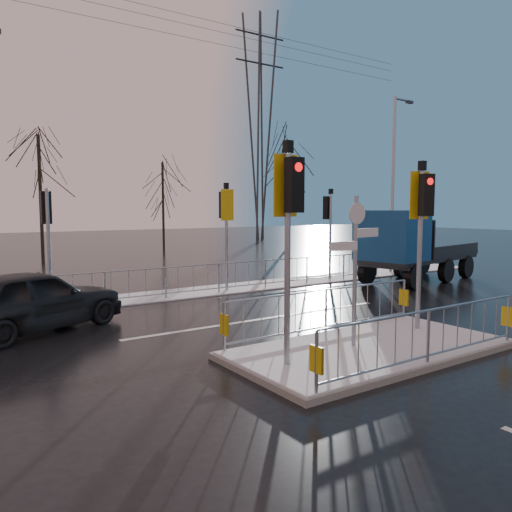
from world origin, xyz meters
TOP-DOWN VIEW (x-y plane):
  - ground at (0.00, 0.00)m, footprint 120.00×120.00m
  - snow_verge at (0.00, 8.60)m, footprint 30.00×2.00m
  - lane_markings at (0.00, -0.33)m, footprint 8.00×11.38m
  - traffic_island at (-0.01, 0.01)m, footprint 6.00×3.04m
  - far_kerb_fixtures at (0.29, 8.09)m, footprint 18.00×0.65m
  - car_far_lane at (-5.47, 5.79)m, footprint 4.90×3.50m
  - flatbed_truck at (8.09, 5.84)m, footprint 6.55×3.32m
  - tree_far_a at (-2.00, 22.00)m, footprint 3.75×3.75m
  - tree_far_b at (6.00, 24.00)m, footprint 3.25×3.25m
  - tree_far_c at (14.00, 21.00)m, footprint 4.00×4.00m
  - street_lamp_right at (10.57, 8.50)m, footprint 1.25×0.18m
  - pylon_wires at (16.88, 30.00)m, footprint 70.00×2.38m

SIDE VIEW (x-z plane):
  - ground at x=0.00m, z-range 0.00..0.00m
  - lane_markings at x=0.00m, z-range 0.00..0.01m
  - snow_verge at x=0.00m, z-range 0.00..0.04m
  - traffic_island at x=-0.01m, z-range -1.68..2.47m
  - car_far_lane at x=-5.47m, z-range 0.00..1.55m
  - far_kerb_fixtures at x=0.29m, z-range -0.90..2.93m
  - flatbed_truck at x=8.09m, z-range 0.09..2.99m
  - tree_far_b at x=6.00m, z-range 1.11..7.25m
  - street_lamp_right at x=10.57m, z-range 0.39..8.39m
  - tree_far_a at x=-2.00m, z-range 1.28..8.36m
  - tree_far_c at x=14.00m, z-range 1.37..8.92m
  - pylon_wires at x=16.88m, z-range 1.05..21.02m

